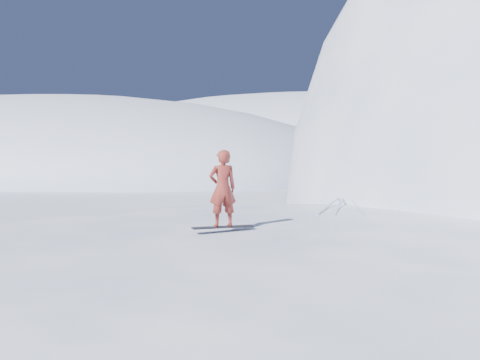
{
  "coord_description": "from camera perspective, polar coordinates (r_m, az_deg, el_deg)",
  "views": [
    {
      "loc": [
        4.14,
        -11.83,
        4.22
      ],
      "look_at": [
        -1.6,
        0.6,
        3.5
      ],
      "focal_mm": 40.0,
      "sensor_mm": 36.0,
      "label": 1
    }
  ],
  "objects": [
    {
      "name": "near_ridge",
      "position": [
        15.73,
        12.67,
        -12.62
      ],
      "size": [
        36.0,
        28.0,
        4.8
      ],
      "primitive_type": "ellipsoid",
      "color": "white",
      "rests_on": "ground"
    },
    {
      "name": "ground",
      "position": [
        13.22,
        5.41,
        -15.61
      ],
      "size": [
        400.0,
        400.0,
        0.0
      ],
      "primitive_type": "plane",
      "color": "white",
      "rests_on": "ground"
    },
    {
      "name": "snowboarder",
      "position": [
        12.82,
        -1.88,
        -0.89
      ],
      "size": [
        0.79,
        0.78,
        1.85
      ],
      "primitive_type": "imported",
      "rotation": [
        0.0,
        0.0,
        3.89
      ],
      "color": "maroon",
      "rests_on": "snowboard"
    },
    {
      "name": "snowboard",
      "position": [
        12.91,
        -1.87,
        -5.04
      ],
      "size": [
        1.29,
        1.22,
        0.02
      ],
      "primitive_type": "cube",
      "rotation": [
        0.0,
        0.0,
        0.75
      ],
      "color": "black",
      "rests_on": "near_ridge"
    },
    {
      "name": "wind_bumps",
      "position": [
        15.31,
        6.09,
        -13.01
      ],
      "size": [
        16.0,
        14.4,
        1.0
      ],
      "color": "white",
      "rests_on": "ground"
    },
    {
      "name": "far_ridge_c",
      "position": [
        129.65,
        4.88,
        1.13
      ],
      "size": [
        140.0,
        90.0,
        36.0
      ],
      "primitive_type": "ellipsoid",
      "color": "white",
      "rests_on": "ground"
    },
    {
      "name": "board_tracks",
      "position": [
        18.44,
        10.8,
        -2.65
      ],
      "size": [
        2.36,
        5.94,
        0.04
      ],
      "color": "silver",
      "rests_on": "ground"
    },
    {
      "name": "far_ridge_a",
      "position": [
        103.31,
        -21.1,
        0.46
      ],
      "size": [
        120.0,
        70.0,
        28.0
      ],
      "primitive_type": "ellipsoid",
      "color": "white",
      "rests_on": "ground"
    }
  ]
}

